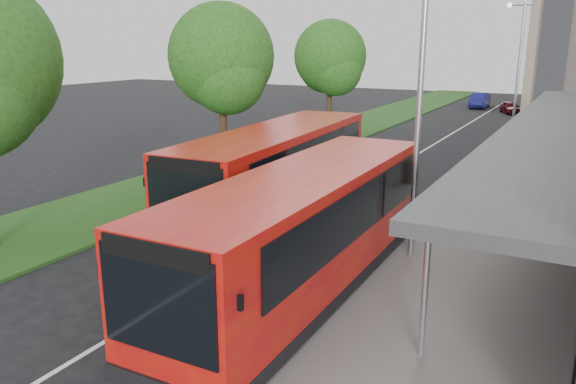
# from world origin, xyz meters

# --- Properties ---
(ground) EXTENTS (120.00, 120.00, 0.00)m
(ground) POSITION_xyz_m (0.00, 0.00, 0.00)
(ground) COLOR black
(ground) RESTS_ON ground
(pavement) EXTENTS (5.00, 80.00, 0.15)m
(pavement) POSITION_xyz_m (6.00, 20.00, 0.07)
(pavement) COLOR gray
(pavement) RESTS_ON ground
(grass_verge) EXTENTS (5.00, 80.00, 0.10)m
(grass_verge) POSITION_xyz_m (-7.00, 20.00, 0.05)
(grass_verge) COLOR #1C4215
(grass_verge) RESTS_ON ground
(lane_centre_line) EXTENTS (0.12, 70.00, 0.01)m
(lane_centre_line) POSITION_xyz_m (0.00, 15.00, 0.01)
(lane_centre_line) COLOR silver
(lane_centre_line) RESTS_ON ground
(kerb_dashes) EXTENTS (0.12, 56.00, 0.01)m
(kerb_dashes) POSITION_xyz_m (3.30, 19.00, 0.01)
(kerb_dashes) COLOR silver
(kerb_dashes) RESTS_ON ground
(tree_mid) EXTENTS (4.83, 4.83, 7.76)m
(tree_mid) POSITION_xyz_m (-7.01, 9.05, 5.01)
(tree_mid) COLOR #2F2113
(tree_mid) RESTS_ON ground
(tree_far) EXTENTS (4.62, 4.62, 7.42)m
(tree_far) POSITION_xyz_m (-7.01, 21.05, 4.79)
(tree_far) COLOR #2F2113
(tree_far) RESTS_ON ground
(lamp_post_near) EXTENTS (1.44, 0.28, 8.00)m
(lamp_post_near) POSITION_xyz_m (4.12, 2.00, 4.72)
(lamp_post_near) COLOR #9C9FA5
(lamp_post_near) RESTS_ON pavement
(lamp_post_far) EXTENTS (1.44, 0.28, 8.00)m
(lamp_post_far) POSITION_xyz_m (4.12, 22.00, 4.72)
(lamp_post_far) COLOR #9C9FA5
(lamp_post_far) RESTS_ON pavement
(bus_main) EXTENTS (2.91, 10.72, 3.02)m
(bus_main) POSITION_xyz_m (2.49, -1.22, 1.55)
(bus_main) COLOR red
(bus_main) RESTS_ON ground
(bus_second) EXTENTS (3.50, 11.12, 3.11)m
(bus_second) POSITION_xyz_m (-1.16, 3.83, 1.59)
(bus_second) COLOR red
(bus_second) RESTS_ON ground
(litter_bin) EXTENTS (0.54, 0.54, 0.94)m
(litter_bin) POSITION_xyz_m (5.63, 10.30, 0.62)
(litter_bin) COLOR #3D2B19
(litter_bin) RESTS_ON pavement
(bollard) EXTENTS (0.22, 0.22, 1.13)m
(bollard) POSITION_xyz_m (5.22, 19.19, 0.71)
(bollard) COLOR yellow
(bollard) RESTS_ON pavement
(car_near) EXTENTS (2.36, 3.32, 1.05)m
(car_near) POSITION_xyz_m (1.86, 39.33, 0.52)
(car_near) COLOR #550C18
(car_near) RESTS_ON ground
(car_far) EXTENTS (1.64, 4.25, 1.38)m
(car_far) POSITION_xyz_m (-1.35, 42.77, 0.69)
(car_far) COLOR navy
(car_far) RESTS_ON ground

